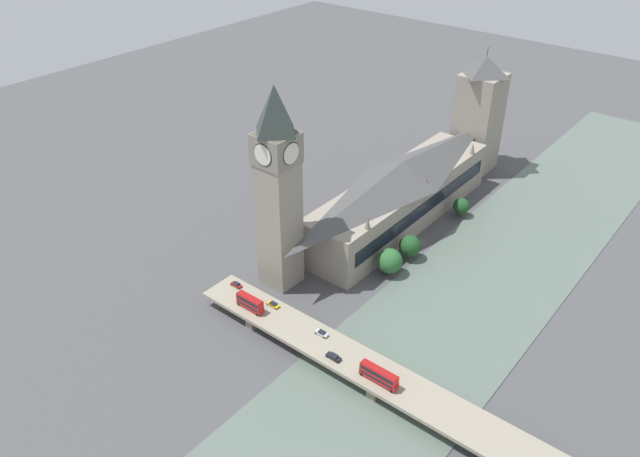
% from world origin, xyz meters
% --- Properties ---
extents(ground_plane, '(600.00, 600.00, 0.00)m').
position_xyz_m(ground_plane, '(0.00, 0.00, 0.00)').
color(ground_plane, '#4C4C4F').
extents(river_water, '(52.36, 360.00, 0.30)m').
position_xyz_m(river_water, '(-32.18, 0.00, 0.15)').
color(river_water, slate).
rests_on(river_water, ground_plane).
extents(parliament_hall, '(23.68, 102.23, 27.44)m').
position_xyz_m(parliament_hall, '(14.61, -8.00, 13.61)').
color(parliament_hall, gray).
rests_on(parliament_hall, ground_plane).
extents(clock_tower, '(12.84, 12.84, 72.94)m').
position_xyz_m(clock_tower, '(25.17, 52.93, 39.08)').
color(clock_tower, gray).
rests_on(clock_tower, ground_plane).
extents(victoria_tower, '(17.86, 17.86, 57.96)m').
position_xyz_m(victoria_tower, '(14.67, -72.05, 26.98)').
color(victoria_tower, gray).
rests_on(victoria_tower, ground_plane).
extents(road_bridge, '(136.72, 13.50, 5.34)m').
position_xyz_m(road_bridge, '(-32.18, 73.50, 4.30)').
color(road_bridge, gray).
rests_on(road_bridge, ground_plane).
extents(double_decker_bus_lead, '(11.96, 2.49, 4.79)m').
position_xyz_m(double_decker_bus_lead, '(-32.59, 76.19, 7.97)').
color(double_decker_bus_lead, red).
rests_on(double_decker_bus_lead, road_bridge).
extents(double_decker_bus_mid, '(10.16, 2.61, 4.82)m').
position_xyz_m(double_decker_bus_mid, '(17.93, 75.90, 7.98)').
color(double_decker_bus_mid, red).
rests_on(double_decker_bus_mid, road_bridge).
extents(car_northbound_lead, '(4.12, 1.83, 1.36)m').
position_xyz_m(car_northbound_lead, '(30.05, 70.32, 6.02)').
color(car_northbound_lead, maroon).
rests_on(car_northbound_lead, road_bridge).
extents(car_northbound_mid, '(4.50, 1.84, 1.28)m').
position_xyz_m(car_northbound_mid, '(13.08, 70.21, 5.98)').
color(car_northbound_mid, gold).
rests_on(car_northbound_mid, road_bridge).
extents(car_northbound_tail, '(4.31, 1.79, 1.36)m').
position_xyz_m(car_northbound_tail, '(-7.94, 71.06, 6.03)').
color(car_northbound_tail, silver).
rests_on(car_northbound_tail, road_bridge).
extents(car_southbound_lead, '(4.66, 1.92, 1.45)m').
position_xyz_m(car_southbound_lead, '(-17.12, 76.89, 6.07)').
color(car_southbound_lead, black).
rests_on(car_southbound_lead, road_bridge).
extents(tree_embankment_near, '(8.16, 8.16, 10.09)m').
position_xyz_m(tree_embankment_near, '(-3.23, 12.82, 6.00)').
color(tree_embankment_near, brown).
rests_on(tree_embankment_near, ground_plane).
extents(tree_embankment_mid, '(6.97, 6.97, 8.45)m').
position_xyz_m(tree_embankment_mid, '(-3.32, -27.25, 4.96)').
color(tree_embankment_mid, brown).
rests_on(tree_embankment_mid, ground_plane).
extents(tree_embankment_far, '(9.23, 9.23, 10.62)m').
position_xyz_m(tree_embankment_far, '(-2.80, 25.71, 6.00)').
color(tree_embankment_far, brown).
rests_on(tree_embankment_far, ground_plane).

